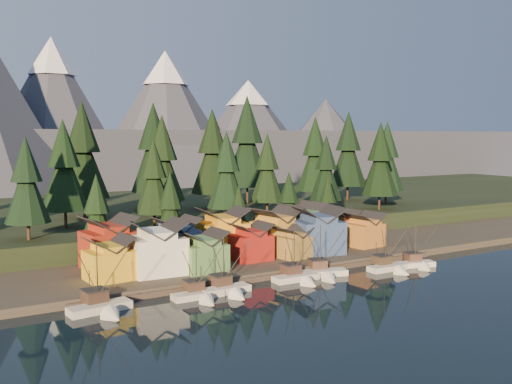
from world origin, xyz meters
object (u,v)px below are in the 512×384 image
boat_1 (200,288)px  house_back_0 (109,241)px  boat_2 (228,282)px  boat_5 (391,261)px  boat_3 (299,271)px  house_back_1 (176,239)px  house_front_0 (109,257)px  boat_4 (323,267)px  boat_0 (102,299)px  boat_6 (419,258)px  house_front_1 (157,246)px

boat_1 → house_back_0: house_back_0 is taller
boat_2 → boat_5: bearing=-5.2°
boat_3 → house_back_1: size_ratio=1.21×
house_front_0 → house_back_0: size_ratio=0.81×
boat_5 → boat_4: bearing=168.1°
house_back_0 → boat_0: bearing=-115.8°
house_front_0 → house_back_1: house_back_1 is taller
boat_5 → house_back_0: house_back_0 is taller
boat_1 → boat_2: bearing=5.1°
boat_1 → house_back_1: bearing=77.7°
boat_1 → house_back_0: (-8.31, 24.51, 4.87)m
house_front_0 → house_back_1: (16.21, 7.57, 0.71)m
house_back_0 → house_back_1: house_back_0 is taller
boat_5 → house_back_1: (-36.48, 24.06, 4.15)m
boat_1 → boat_3: (20.89, 1.18, 0.16)m
boat_2 → house_back_1: (-0.34, 22.23, 4.17)m
boat_4 → house_back_0: bearing=163.7°
boat_3 → boat_4: boat_4 is taller
house_back_0 → house_back_1: size_ratio=1.13×
boat_6 → house_back_0: (-57.43, 26.28, 4.76)m
boat_2 → boat_6: boat_2 is taller
boat_6 → boat_2: bearing=-167.0°
boat_4 → house_back_0: size_ratio=1.10×
boat_3 → house_front_1: size_ratio=1.09×
house_back_0 → house_back_1: (13.49, -1.84, -0.52)m
boat_5 → house_front_0: 55.31m
boat_1 → boat_6: (49.12, -1.77, 0.11)m
boat_1 → boat_5: 41.68m
boat_2 → boat_3: 15.39m
boat_5 → boat_0: bearing=177.8°
boat_1 → house_back_1: house_back_1 is taller
boat_5 → house_back_1: 43.90m
boat_0 → boat_1: bearing=-11.1°
boat_0 → house_front_1: size_ratio=1.18×
boat_1 → boat_5: (41.66, -1.39, 0.19)m
boat_2 → boat_4: (21.49, 1.27, -0.14)m
boat_4 → boat_6: boat_4 is taller
boat_2 → house_front_1: 17.04m
boat_1 → house_front_0: size_ratio=1.24×
house_back_0 → boat_2: bearing=-67.6°
boat_6 → house_back_0: 63.34m
boat_3 → boat_0: bearing=-179.3°
boat_2 → boat_6: 43.66m
boat_3 → house_back_0: house_back_0 is taller
boat_1 → house_back_1: 23.66m
boat_2 → house_back_0: size_ratio=1.07×
boat_6 → house_front_1: (-50.93, 16.89, 4.68)m
boat_4 → boat_3: bearing=-158.5°
boat_1 → house_back_0: bearing=109.2°
boat_0 → house_front_1: 20.72m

